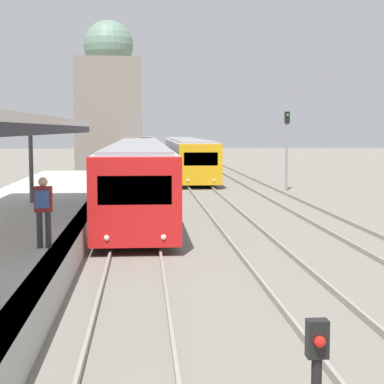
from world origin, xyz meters
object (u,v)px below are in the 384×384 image
signal_mast_far (287,141)px  train_near (139,161)px  train_far (186,155)px  person_on_platform (43,206)px

signal_mast_far → train_near: bearing=161.3°
train_near → train_far: (3.69, 11.56, -0.05)m
train_near → train_far: train_near is taller
person_on_platform → signal_mast_far: 24.82m
person_on_platform → train_near: bearing=85.3°
train_near → person_on_platform: bearing=-94.7°
person_on_platform → train_far: train_far is taller
train_near → signal_mast_far: 9.28m
person_on_platform → train_far: 37.29m
train_far → train_near: bearing=-107.7°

